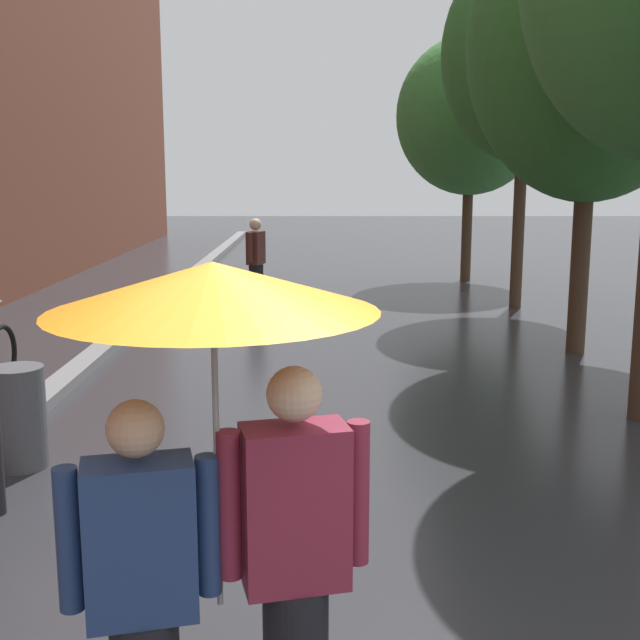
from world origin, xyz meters
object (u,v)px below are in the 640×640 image
street_tree_2 (590,43)px  couple_under_umbrella (215,444)px  street_tree_3 (523,54)px  litter_bin (16,418)px  pedestrian_walking_midground (253,262)px  street_tree_4 (468,116)px

street_tree_2 → couple_under_umbrella: (-3.82, -7.83, -2.54)m
street_tree_3 → couple_under_umbrella: 12.37m
street_tree_3 → litter_bin: street_tree_3 is taller
street_tree_2 → couple_under_umbrella: 9.07m
couple_under_umbrella → pedestrian_walking_midground: (-0.76, 11.49, -0.64)m
street_tree_2 → pedestrian_walking_midground: 6.67m
street_tree_3 → street_tree_2: bearing=-90.5°
street_tree_2 → pedestrian_walking_midground: (-4.58, 3.66, -3.19)m
street_tree_4 → street_tree_2: bearing=-88.3°
street_tree_4 → pedestrian_walking_midground: street_tree_4 is taller
couple_under_umbrella → street_tree_2: bearing=64.0°
street_tree_2 → couple_under_umbrella: bearing=-116.0°
street_tree_3 → street_tree_4: street_tree_3 is taller
street_tree_3 → street_tree_4: size_ratio=1.18×
street_tree_4 → pedestrian_walking_midground: (-4.36, -3.53, -2.75)m
street_tree_3 → pedestrian_walking_midground: street_tree_3 is taller
street_tree_3 → street_tree_4: bearing=93.9°
litter_bin → pedestrian_walking_midground: (1.34, 7.92, 0.38)m
street_tree_3 → pedestrian_walking_midground: (-4.61, 0.09, -3.53)m
couple_under_umbrella → street_tree_4: bearing=76.5°
street_tree_2 → street_tree_4: 7.21m
litter_bin → pedestrian_walking_midground: bearing=80.4°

